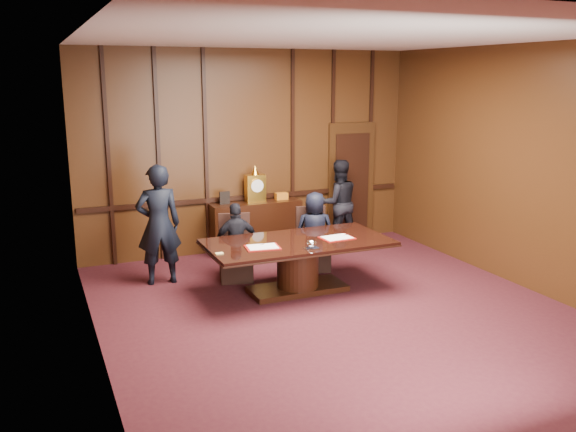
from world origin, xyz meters
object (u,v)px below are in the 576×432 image
at_px(witness_left, 159,225).
at_px(signatory_right, 315,232).
at_px(conference_table, 298,257).
at_px(sideboard, 256,225).
at_px(witness_right, 338,203).
at_px(signatory_left, 237,242).

bearing_deg(witness_left, signatory_right, 174.27).
xyz_separation_m(conference_table, signatory_right, (0.65, 0.80, 0.13)).
xyz_separation_m(sideboard, witness_right, (1.55, -0.16, 0.30)).
relative_size(sideboard, witness_left, 0.89).
height_order(conference_table, signatory_left, signatory_left).
height_order(signatory_right, witness_left, witness_left).
bearing_deg(witness_left, signatory_left, 164.62).
relative_size(conference_table, witness_right, 1.66).
xyz_separation_m(signatory_left, witness_left, (-1.09, 0.36, 0.30)).
distance_m(conference_table, witness_right, 2.64).
distance_m(conference_table, signatory_left, 1.03).
relative_size(sideboard, witness_right, 1.01).
distance_m(signatory_left, signatory_right, 1.30).
relative_size(witness_left, witness_right, 1.14).
xyz_separation_m(signatory_right, witness_right, (1.05, 1.20, 0.15)).
bearing_deg(sideboard, conference_table, -94.06).
relative_size(signatory_right, witness_right, 0.81).
distance_m(sideboard, signatory_left, 1.58).
bearing_deg(conference_table, signatory_right, 50.91).
bearing_deg(sideboard, witness_left, -152.01).
relative_size(signatory_left, signatory_right, 0.95).
height_order(conference_table, signatory_right, signatory_right).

